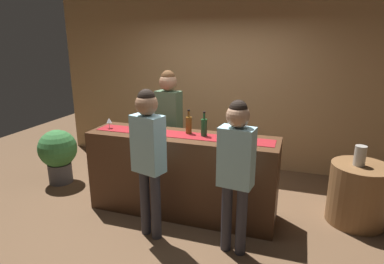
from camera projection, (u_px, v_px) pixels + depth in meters
ground_plane at (182, 211)px, 4.27m from camera, size 10.00×10.00×0.00m
back_wall at (220, 82)px, 5.60m from camera, size 6.00×0.12×2.90m
bar_counter at (182, 175)px, 4.12m from camera, size 2.35×0.60×1.04m
counter_runner_cloth at (182, 135)px, 3.98m from camera, size 2.23×0.28×0.01m
wine_bottle_amber at (189, 125)px, 4.00m from camera, size 0.07×0.07×0.30m
wine_bottle_green at (204, 127)px, 3.90m from camera, size 0.07×0.07×0.30m
wine_bottle_clear at (145, 123)px, 4.06m from camera, size 0.07×0.07×0.30m
wine_glass_near_customer at (109, 121)px, 4.23m from camera, size 0.07×0.07×0.14m
wine_glass_mid_counter at (161, 124)px, 4.06m from camera, size 0.07×0.07×0.14m
bartender at (169, 118)px, 4.62m from camera, size 0.36×0.25×1.75m
customer_sipping at (236, 163)px, 3.21m from camera, size 0.36×0.24×1.63m
customer_browsing at (148, 149)px, 3.48m from camera, size 0.38×0.29×1.68m
round_side_table at (358, 194)px, 3.94m from camera, size 0.68×0.68×0.74m
vase_on_side_table at (360, 156)px, 3.80m from camera, size 0.13×0.13×0.24m
potted_plant_tall at (58, 153)px, 5.01m from camera, size 0.57×0.57×0.84m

